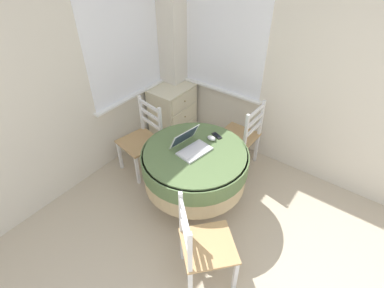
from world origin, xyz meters
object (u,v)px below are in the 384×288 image
computer_mouse (212,138)px  dining_chair_near_back_window (143,139)px  laptop (191,146)px  dining_chair_near_right_window (241,136)px  round_dining_table (195,165)px  dining_chair_camera_near (203,246)px  cell_phone (217,136)px  corner_cabinet (173,111)px

computer_mouse → dining_chair_near_back_window: (-0.16, 0.88, -0.32)m
laptop → dining_chair_near_right_window: 0.93m
round_dining_table → dining_chair_near_right_window: size_ratio=1.21×
round_dining_table → dining_chair_camera_near: dining_chair_camera_near is taller
cell_phone → dining_chair_near_back_window: dining_chair_near_back_window is taller
dining_chair_near_back_window → round_dining_table: bearing=-96.4°
dining_chair_near_right_window → corner_cabinet: (0.02, 1.11, -0.06)m
laptop → dining_chair_camera_near: (-0.66, -0.62, -0.34)m
computer_mouse → round_dining_table: bearing=174.4°
round_dining_table → laptop: laptop is taller
dining_chair_near_back_window → dining_chair_camera_near: size_ratio=1.00×
corner_cabinet → dining_chair_camera_near: bearing=-133.9°
dining_chair_near_back_window → computer_mouse: bearing=-79.7°
dining_chair_near_right_window → dining_chair_camera_near: bearing=-161.9°
laptop → dining_chair_near_right_window: (0.86, -0.12, -0.34)m
computer_mouse → dining_chair_camera_near: dining_chair_camera_near is taller
cell_phone → corner_cabinet: corner_cabinet is taller
dining_chair_near_back_window → dining_chair_near_right_window: size_ratio=1.00×
cell_phone → dining_chair_camera_near: (-1.01, -0.53, -0.30)m
round_dining_table → dining_chair_camera_near: bearing=-139.3°
dining_chair_near_right_window → dining_chair_camera_near: 1.60m
round_dining_table → computer_mouse: bearing=-5.6°
dining_chair_camera_near → corner_cabinet: (1.55, 1.61, -0.06)m
dining_chair_near_back_window → dining_chair_near_right_window: same height
round_dining_table → cell_phone: size_ratio=8.14×
cell_phone → corner_cabinet: (0.54, 1.07, -0.36)m
cell_phone → dining_chair_near_back_window: (-0.25, 0.89, -0.30)m
laptop → computer_mouse: (0.25, -0.08, -0.02)m
laptop → cell_phone: (0.35, -0.08, -0.04)m
cell_phone → dining_chair_near_right_window: dining_chair_near_right_window is taller
cell_phone → dining_chair_near_right_window: (0.51, -0.04, -0.30)m
dining_chair_camera_near → corner_cabinet: 2.23m
computer_mouse → dining_chair_camera_near: bearing=-149.4°
round_dining_table → computer_mouse: size_ratio=11.70×
computer_mouse → corner_cabinet: size_ratio=0.12×
round_dining_table → dining_chair_near_back_window: (0.10, 0.85, -0.12)m
computer_mouse → cell_phone: computer_mouse is taller
cell_phone → round_dining_table: bearing=174.7°
dining_chair_near_right_window → cell_phone: bearing=175.8°
round_dining_table → dining_chair_near_right_window: dining_chair_near_right_window is taller
laptop → corner_cabinet: 1.38m
dining_chair_camera_near → dining_chair_near_back_window: bearing=62.0°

